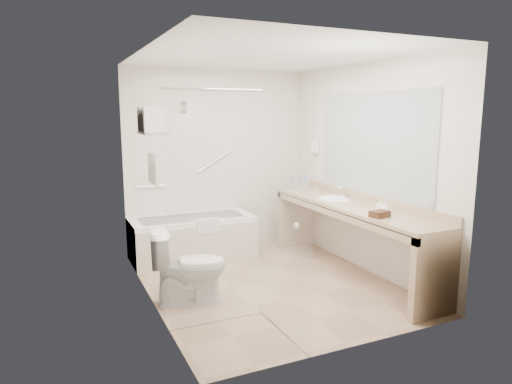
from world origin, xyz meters
name	(u,v)px	position (x,y,z in m)	size (l,w,h in m)	color
floor	(267,282)	(0.00, 0.00, 0.00)	(3.20, 3.20, 0.00)	tan
ceiling	(268,55)	(0.00, 0.00, 2.50)	(2.60, 3.20, 0.10)	white
wall_back	(218,160)	(0.00, 1.60, 1.25)	(2.60, 0.10, 2.50)	beige
wall_front	(357,198)	(0.00, -1.60, 1.25)	(2.60, 0.10, 2.50)	beige
wall_left	(148,181)	(-1.30, 0.00, 1.25)	(0.10, 3.20, 2.50)	beige
wall_right	(364,168)	(1.30, 0.00, 1.25)	(0.10, 3.20, 2.50)	beige
bathtub	(193,237)	(-0.50, 1.24, 0.28)	(1.60, 0.73, 0.59)	white
grab_bar_short	(152,186)	(-0.95, 1.56, 0.95)	(0.03, 0.03, 0.40)	silver
grab_bar_long	(215,161)	(-0.05, 1.56, 1.25)	(0.03, 0.03, 0.60)	silver
shower_enclosure	(248,212)	(-0.63, -0.93, 1.07)	(0.96, 0.91, 2.11)	silver
towel_shelf	(152,128)	(-1.17, 0.35, 1.75)	(0.24, 0.55, 0.81)	silver
vanity_counter	(351,222)	(1.02, -0.15, 0.64)	(0.55, 2.70, 0.95)	tan
sink	(334,201)	(1.05, 0.25, 0.82)	(0.40, 0.52, 0.14)	white
faucet	(344,191)	(1.20, 0.25, 0.93)	(0.03, 0.03, 0.14)	silver
mirror	(372,144)	(1.29, -0.15, 1.55)	(0.02, 2.00, 1.20)	#AAAFB6
hairdryer_unit	(315,146)	(1.25, 1.05, 1.45)	(0.08, 0.10, 0.18)	white
toilet	(189,267)	(-0.95, -0.14, 0.37)	(0.42, 0.75, 0.74)	white
amenity_basket	(380,214)	(0.89, -0.82, 0.88)	(0.19, 0.13, 0.06)	#422A17
soap_bottle_a	(380,209)	(1.06, -0.62, 0.88)	(0.06, 0.14, 0.06)	white
soap_bottle_b	(385,209)	(1.05, -0.69, 0.90)	(0.10, 0.12, 0.10)	white
water_bottle_left	(305,184)	(0.99, 0.85, 0.95)	(0.07, 0.07, 0.22)	silver
water_bottle_mid	(301,183)	(1.02, 1.04, 0.94)	(0.06, 0.06, 0.19)	silver
water_bottle_right	(291,183)	(0.91, 1.10, 0.93)	(0.06, 0.06, 0.18)	silver
drinking_glass_near	(310,193)	(0.84, 0.48, 0.89)	(0.07, 0.07, 0.09)	silver
drinking_glass_far	(316,191)	(1.01, 0.59, 0.89)	(0.06, 0.06, 0.08)	silver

